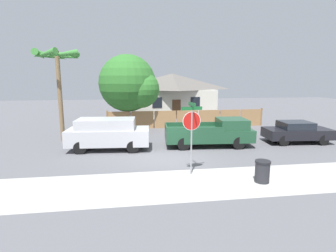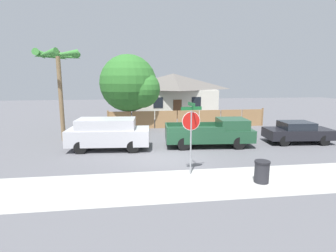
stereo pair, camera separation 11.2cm
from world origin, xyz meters
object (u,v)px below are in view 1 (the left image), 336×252
at_px(house, 172,94).
at_px(orange_pickup, 212,133).
at_px(trash_bin, 262,171).
at_px(stop_sign, 192,126).
at_px(oak_tree, 130,85).
at_px(parked_sedan, 297,132).
at_px(palm_tree, 58,63).
at_px(red_suv, 108,133).

relative_size(house, orange_pickup, 1.76).
xyz_separation_m(house, trash_bin, (0.51, -20.36, -1.99)).
xyz_separation_m(orange_pickup, stop_sign, (-2.43, -4.63, 1.32)).
bearing_deg(stop_sign, trash_bin, -33.44).
bearing_deg(house, stop_sign, -96.50).
bearing_deg(oak_tree, orange_pickup, -54.73).
xyz_separation_m(house, parked_sedan, (6.05, -14.38, -1.71)).
relative_size(palm_tree, orange_pickup, 1.09).
height_order(house, trash_bin, house).
height_order(oak_tree, trash_bin, oak_tree).
bearing_deg(oak_tree, trash_bin, -68.06).
distance_m(red_suv, orange_pickup, 6.39).
xyz_separation_m(orange_pickup, parked_sedan, (5.79, 0.02, -0.12)).
distance_m(house, orange_pickup, 14.50).
bearing_deg(orange_pickup, palm_tree, 168.31).
bearing_deg(oak_tree, palm_tree, -137.19).
distance_m(parked_sedan, trash_bin, 8.16).
xyz_separation_m(palm_tree, stop_sign, (7.22, -7.40, -3.01)).
bearing_deg(orange_pickup, red_suv, -175.82).
bearing_deg(house, palm_tree, -128.91).
xyz_separation_m(red_suv, orange_pickup, (6.39, -0.02, -0.15)).
bearing_deg(parked_sedan, stop_sign, -146.15).
height_order(red_suv, parked_sedan, red_suv).
height_order(house, palm_tree, palm_tree).
distance_m(red_suv, parked_sedan, 12.18).
xyz_separation_m(house, stop_sign, (-2.17, -19.03, -0.27)).
height_order(house, oak_tree, oak_tree).
relative_size(red_suv, stop_sign, 1.53).
distance_m(red_suv, trash_bin, 8.95).
xyz_separation_m(oak_tree, stop_sign, (2.57, -11.71, -1.50)).
relative_size(house, red_suv, 1.98).
height_order(palm_tree, trash_bin, palm_tree).
relative_size(parked_sedan, trash_bin, 4.76).
relative_size(oak_tree, orange_pickup, 1.12).
bearing_deg(parked_sedan, oak_tree, 151.18).
bearing_deg(oak_tree, stop_sign, -77.61).
relative_size(house, parked_sedan, 2.24).
height_order(oak_tree, red_suv, oak_tree).
bearing_deg(palm_tree, orange_pickup, -16.05).
xyz_separation_m(stop_sign, trash_bin, (2.68, -1.33, -1.71)).
relative_size(oak_tree, palm_tree, 1.03).
distance_m(palm_tree, stop_sign, 10.77).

